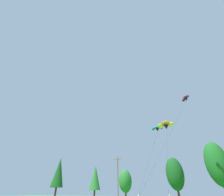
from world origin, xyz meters
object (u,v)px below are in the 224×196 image
Objects in this scene: parafoil_kite_high_teal at (157,129)px; parafoil_kite_mid_orange at (166,125)px; parafoil_kite_far_magenta at (186,98)px; utility_pole at (118,177)px.

parafoil_kite_mid_orange is at bearing -60.77° from parafoil_kite_high_teal.
parafoil_kite_mid_orange is at bearing -147.64° from parafoil_kite_far_magenta.
parafoil_kite_far_magenta reaches higher than parafoil_kite_mid_orange.
utility_pole is at bearing 168.17° from parafoil_kite_far_magenta.
utility_pole is 0.48× the size of parafoil_kite_far_magenta.
parafoil_kite_mid_orange is 10.43m from parafoil_kite_far_magenta.
parafoil_kite_high_teal is at bearing 119.23° from parafoil_kite_mid_orange.
parafoil_kite_far_magenta is (8.42, -0.87, 6.67)m from parafoil_kite_high_teal.
utility_pole is at bearing 164.41° from parafoil_kite_high_teal.
parafoil_kite_mid_orange is (2.56, -4.58, -1.13)m from parafoil_kite_high_teal.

